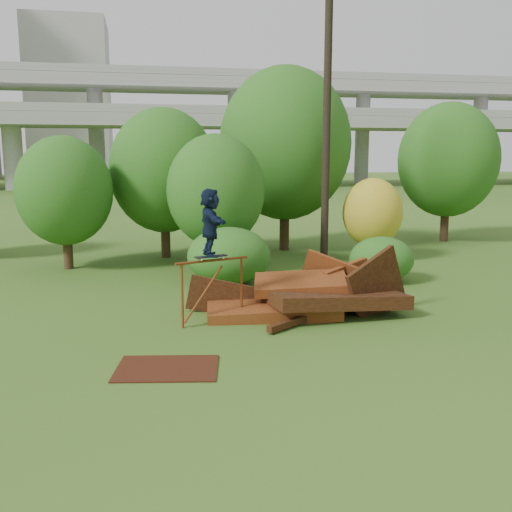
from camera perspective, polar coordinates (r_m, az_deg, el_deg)
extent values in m
plane|color=#2D5116|center=(12.18, 5.59, -8.92)|extent=(240.00, 240.00, 0.00)
cube|color=#4B1C0D|center=(14.50, 1.61, -5.04)|extent=(3.48, 2.37, 0.54)
cube|color=black|center=(14.56, 7.66, -4.08)|extent=(3.54, 2.41, 0.66)
cube|color=#4B1C0D|center=(14.75, 4.49, -2.72)|extent=(2.65, 2.04, 0.49)
cube|color=black|center=(14.71, 12.00, -3.15)|extent=(2.02, 1.03, 2.11)
cube|color=#4B1C0D|center=(15.82, 7.19, -2.45)|extent=(1.52, 1.28, 1.78)
cube|color=black|center=(14.63, -3.33, -4.22)|extent=(1.92, 0.43, 1.24)
cube|color=black|center=(13.46, 4.00, -6.51)|extent=(1.62, 1.22, 0.15)
cube|color=#4B1C0D|center=(15.59, 8.97, -1.18)|extent=(1.50, 0.92, 0.39)
cylinder|color=brown|center=(13.23, -7.39, -3.99)|extent=(0.06, 0.06, 1.52)
cylinder|color=brown|center=(13.88, -1.46, -3.25)|extent=(0.06, 0.06, 1.52)
cylinder|color=brown|center=(13.38, -4.39, -0.44)|extent=(1.77, 0.66, 0.06)
cube|color=black|center=(13.34, -4.55, -0.03)|extent=(0.81, 0.45, 0.02)
cylinder|color=silver|center=(13.16, -5.48, -0.37)|extent=(0.06, 0.05, 0.06)
cylinder|color=silver|center=(13.31, -5.79, -0.25)|extent=(0.06, 0.05, 0.06)
cylinder|color=silver|center=(13.40, -3.31, -0.16)|extent=(0.06, 0.05, 0.06)
cylinder|color=silver|center=(13.55, -3.63, -0.05)|extent=(0.06, 0.05, 0.06)
imported|color=black|center=(13.23, -4.60, 3.37)|extent=(0.56, 1.49, 1.57)
cube|color=#38170C|center=(11.00, -8.89, -11.03)|extent=(2.08, 1.64, 0.03)
cylinder|color=black|center=(21.10, -18.31, 0.81)|extent=(0.33, 0.33, 1.52)
ellipsoid|color=#244712|center=(20.90, -18.61, 6.21)|extent=(3.29, 3.29, 3.78)
cylinder|color=black|center=(22.59, -9.03, 2.17)|extent=(0.36, 0.36, 1.83)
ellipsoid|color=#244712|center=(22.39, -9.20, 8.44)|extent=(4.14, 4.14, 4.76)
cylinder|color=black|center=(19.70, -3.97, 0.69)|extent=(0.33, 0.33, 1.53)
ellipsoid|color=#244712|center=(19.48, -4.05, 6.54)|extent=(3.32, 3.32, 3.82)
cylinder|color=black|center=(24.09, 2.86, 3.43)|extent=(0.40, 0.40, 2.38)
ellipsoid|color=#244712|center=(23.94, 2.92, 11.14)|extent=(5.45, 5.45, 6.26)
cylinder|color=black|center=(22.23, 11.46, 0.86)|extent=(0.28, 0.28, 0.97)
ellipsoid|color=#A58C19|center=(22.06, 11.58, 4.29)|extent=(2.26, 2.26, 2.60)
cylinder|color=black|center=(27.97, 18.35, 3.51)|extent=(0.38, 0.38, 2.06)
ellipsoid|color=#244712|center=(27.82, 18.66, 9.09)|extent=(4.52, 4.52, 5.20)
ellipsoid|color=#244712|center=(17.58, -2.73, 0.00)|extent=(2.58, 2.38, 1.79)
ellipsoid|color=#244712|center=(18.37, 12.44, -0.33)|extent=(2.04, 1.87, 1.44)
cylinder|color=black|center=(21.14, 7.11, 14.08)|extent=(0.28, 0.28, 10.95)
cube|color=gray|center=(71.22, -8.66, 13.15)|extent=(160.00, 9.00, 1.40)
cube|color=gray|center=(77.63, -8.98, 16.58)|extent=(160.00, 9.00, 1.40)
cylinder|color=gray|center=(72.51, -23.12, 9.25)|extent=(2.20, 2.20, 8.00)
cylinder|color=gray|center=(71.10, -8.58, 9.93)|extent=(2.20, 2.20, 8.00)
cylinder|color=gray|center=(74.17, 5.67, 9.99)|extent=(2.20, 2.20, 8.00)
cube|color=#9E9E99|center=(114.17, -18.07, 14.57)|extent=(14.00, 14.00, 28.00)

